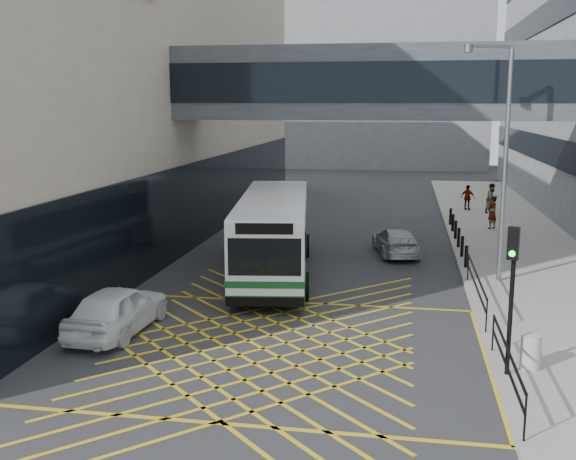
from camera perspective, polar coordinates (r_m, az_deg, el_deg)
The scene contains 17 objects.
ground at distance 18.87m, azimuth -2.11°, elevation -10.01°, with size 120.00×120.00×0.00m, color #333335.
building_far at distance 77.52m, azimuth 5.75°, elevation 12.28°, with size 28.00×16.00×18.00m, color gray.
skybridge at distance 29.30m, azimuth 8.68°, elevation 12.16°, with size 20.00×4.10×3.00m.
pavement at distance 33.36m, azimuth 18.80°, elevation -1.32°, with size 6.00×54.00×0.16m, color #9C978E.
box_junction at distance 18.87m, azimuth -2.11°, elevation -10.00°, with size 12.00×9.00×0.01m.
bus at distance 26.56m, azimuth -1.20°, elevation -0.20°, with size 4.07×11.32×3.11m.
car_white at distance 20.52m, azimuth -14.24°, elevation -6.47°, with size 1.88×4.59×1.46m, color white.
car_dark at distance 32.04m, azimuth -1.78°, elevation -0.18°, with size 1.64×4.19×1.31m, color black.
car_silver at distance 30.45m, azimuth 9.15°, elevation -0.91°, with size 1.74×4.12×1.28m, color #9A9EA3.
traffic_light at distance 16.80m, azimuth 18.42°, elevation -4.02°, with size 0.30×0.44×3.68m.
street_lamp at distance 25.57m, azimuth 17.60°, elevation 6.46°, with size 1.86×0.99×8.52m.
litter_bin at distance 18.01m, azimuth 19.84°, elevation -9.66°, with size 0.50×0.50×0.87m, color #ADA89E.
kerb_railings at distance 20.06m, azimuth 16.56°, elevation -6.54°, with size 0.05×12.54×1.00m.
bollards at distance 32.93m, azimuth 14.12°, elevation -0.28°, with size 0.14×10.14×0.90m.
pedestrian_a at distance 37.10m, azimuth 16.90°, elevation 1.41°, with size 0.68×0.49×1.72m, color gray.
pedestrian_b at distance 42.50m, azimuth 16.89°, elevation 2.57°, with size 0.87×0.50×1.78m, color gray.
pedestrian_c at distance 43.38m, azimuth 14.97°, elevation 2.67°, with size 0.92×0.44×1.55m, color gray.
Camera 1 is at (3.69, -17.28, 6.63)m, focal length 42.00 mm.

